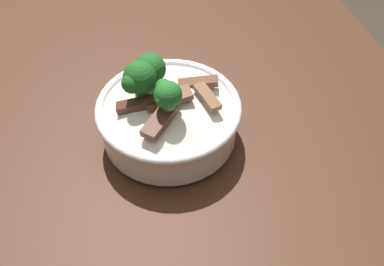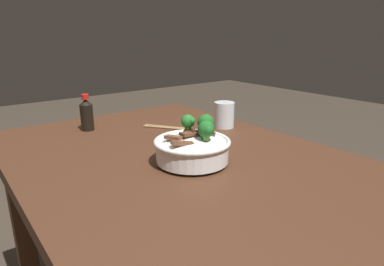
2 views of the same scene
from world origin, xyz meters
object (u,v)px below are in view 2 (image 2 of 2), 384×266
at_px(rice_bowl, 193,146).
at_px(chopsticks_pair, 170,128).
at_px(drinking_glass, 224,116).
at_px(soy_sauce_bottle, 87,114).

bearing_deg(rice_bowl, chopsticks_pair, 156.44).
bearing_deg(chopsticks_pair, rice_bowl, -23.56).
distance_m(rice_bowl, drinking_glass, 0.39).
bearing_deg(chopsticks_pair, soy_sauce_bottle, -123.77).
relative_size(rice_bowl, drinking_glass, 2.19).
bearing_deg(soy_sauce_bottle, chopsticks_pair, 56.23).
xyz_separation_m(rice_bowl, soy_sauce_bottle, (-0.50, -0.11, 0.01)).
xyz_separation_m(chopsticks_pair, soy_sauce_bottle, (-0.17, -0.25, 0.06)).
bearing_deg(drinking_glass, chopsticks_pair, -121.60).
xyz_separation_m(drinking_glass, chopsticks_pair, (-0.11, -0.18, -0.04)).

